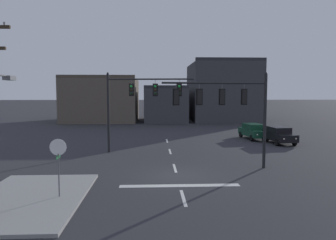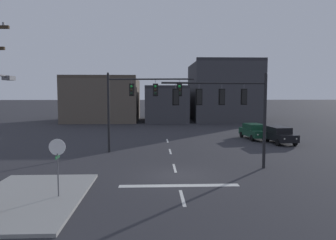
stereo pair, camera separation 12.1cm
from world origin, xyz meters
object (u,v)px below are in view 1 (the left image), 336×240
signal_mast_near_side (230,103)px  car_lot_nearside (254,131)px  car_lot_middle (279,135)px  stop_sign (58,154)px  signal_mast_far_side (136,97)px

signal_mast_near_side → car_lot_nearside: bearing=66.5°
car_lot_middle → signal_mast_near_side: bearing=-125.2°
car_lot_nearside → car_lot_middle: (1.52, -3.04, 0.00)m
stop_sign → signal_mast_near_side: bearing=30.5°
stop_sign → car_lot_middle: 22.97m
signal_mast_near_side → signal_mast_far_side: bearing=135.4°
stop_sign → car_lot_middle: size_ratio=0.62×
signal_mast_far_side → car_lot_nearside: 14.62m
signal_mast_near_side → car_lot_middle: signal_mast_near_side is taller
car_lot_nearside → signal_mast_near_side: bearing=-113.5°
signal_mast_far_side → car_lot_nearside: size_ratio=1.54×
signal_mast_far_side → car_lot_nearside: bearing=31.3°
stop_sign → car_lot_nearside: 24.20m
signal_mast_far_side → car_lot_nearside: (12.09, 7.34, -3.69)m
stop_sign → car_lot_nearside: (15.05, 18.90, -1.29)m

